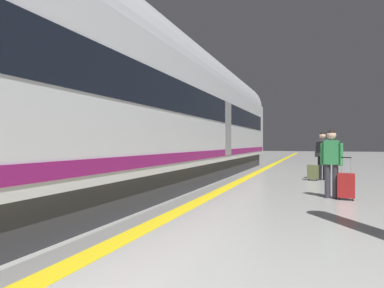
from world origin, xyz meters
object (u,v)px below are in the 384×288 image
(high_speed_train, at_px, (78,87))
(passenger_near, at_px, (322,152))
(suitcase_near, at_px, (313,172))
(suitcase_mid, at_px, (346,185))
(passenger_mid, at_px, (331,159))

(high_speed_train, distance_m, passenger_near, 9.06)
(high_speed_train, bearing_deg, suitcase_near, 58.23)
(suitcase_near, height_order, suitcase_mid, suitcase_mid)
(high_speed_train, xyz_separation_m, suitcase_near, (4.49, 7.25, -2.20))
(passenger_mid, bearing_deg, suitcase_near, 96.64)
(suitcase_near, xyz_separation_m, suitcase_mid, (0.79, -4.15, 0.04))
(passenger_near, height_order, passenger_mid, passenger_near)
(passenger_mid, bearing_deg, high_speed_train, -146.77)
(high_speed_train, xyz_separation_m, passenger_near, (4.80, 7.54, -1.46))
(passenger_near, distance_m, suitcase_mid, 4.52)
(passenger_mid, xyz_separation_m, suitcase_mid, (0.32, -0.15, -0.63))
(suitcase_near, bearing_deg, passenger_near, 42.41)
(passenger_mid, height_order, suitcase_mid, passenger_mid)
(suitcase_near, height_order, passenger_mid, passenger_mid)
(passenger_near, relative_size, suitcase_mid, 1.71)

